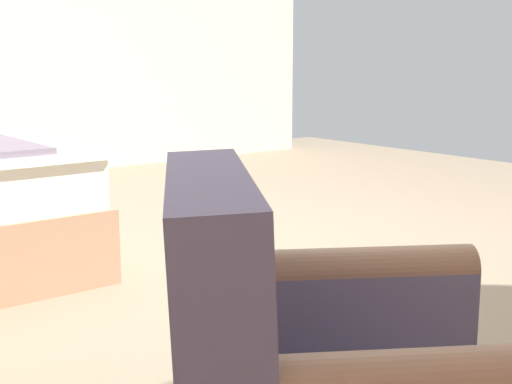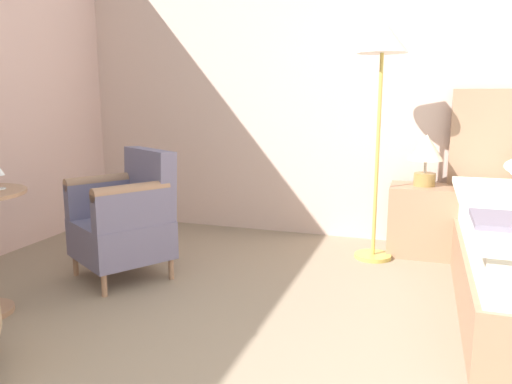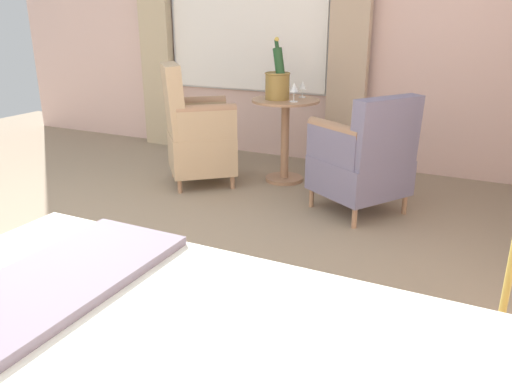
{
  "view_description": "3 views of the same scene",
  "coord_description": "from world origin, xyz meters",
  "px_view_note": "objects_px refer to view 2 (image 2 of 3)",
  "views": [
    {
      "loc": [
        -2.81,
        2.28,
        1.04
      ],
      "look_at": [
        -1.03,
        0.87,
        0.61
      ],
      "focal_mm": 50.0,
      "sensor_mm": 36.0,
      "label": 1
    },
    {
      "loc": [
        -0.18,
        -1.32,
        1.23
      ],
      "look_at": [
        -0.94,
        0.94,
        0.77
      ],
      "focal_mm": 35.0,
      "sensor_mm": 36.0,
      "label": 2
    },
    {
      "loc": [
        1.37,
        2.36,
        1.37
      ],
      "look_at": [
        -0.7,
        1.35,
        0.56
      ],
      "focal_mm": 35.0,
      "sensor_mm": 36.0,
      "label": 3
    }
  ],
  "objects_px": {
    "bedside_lamp": "(426,153)",
    "armchair_by_window": "(126,218)",
    "floor_lamp_brass": "(382,58)",
    "nightstand": "(422,220)"
  },
  "relations": [
    {
      "from": "floor_lamp_brass",
      "to": "armchair_by_window",
      "type": "xyz_separation_m",
      "value": [
        -1.57,
        -0.94,
        -1.09
      ]
    },
    {
      "from": "nightstand",
      "to": "bedside_lamp",
      "type": "xyz_separation_m",
      "value": [
        -0.0,
        -0.0,
        0.53
      ]
    },
    {
      "from": "bedside_lamp",
      "to": "armchair_by_window",
      "type": "xyz_separation_m",
      "value": [
        -1.92,
        -1.17,
        -0.39
      ]
    },
    {
      "from": "nightstand",
      "to": "armchair_by_window",
      "type": "bearing_deg",
      "value": -148.73
    },
    {
      "from": "floor_lamp_brass",
      "to": "nightstand",
      "type": "bearing_deg",
      "value": 33.28
    },
    {
      "from": "floor_lamp_brass",
      "to": "armchair_by_window",
      "type": "bearing_deg",
      "value": -149.18
    },
    {
      "from": "nightstand",
      "to": "armchair_by_window",
      "type": "relative_size",
      "value": 0.63
    },
    {
      "from": "nightstand",
      "to": "armchair_by_window",
      "type": "distance_m",
      "value": 2.25
    },
    {
      "from": "bedside_lamp",
      "to": "armchair_by_window",
      "type": "relative_size",
      "value": 0.46
    },
    {
      "from": "bedside_lamp",
      "to": "floor_lamp_brass",
      "type": "relative_size",
      "value": 0.23
    }
  ]
}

